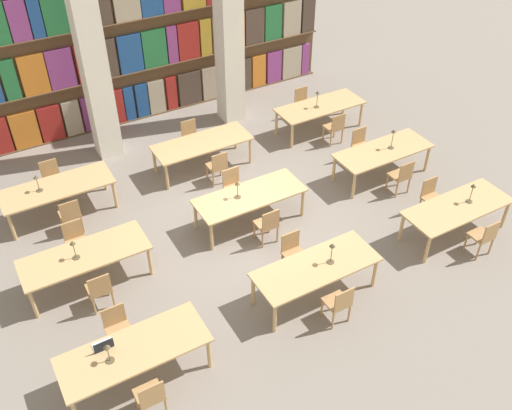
{
  "coord_description": "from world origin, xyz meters",
  "views": [
    {
      "loc": [
        -4.6,
        -8.31,
        8.14
      ],
      "look_at": [
        0.0,
        -0.24,
        0.67
      ],
      "focal_mm": 40.0,
      "sensor_mm": 36.0,
      "label": 1
    }
  ],
  "objects_px": {
    "chair_0": "(151,396)",
    "desk_lamp_0": "(108,350)",
    "desk_lamp_3": "(73,247)",
    "chair_11": "(361,145)",
    "chair_1": "(118,328)",
    "chair_5": "(431,196)",
    "desk_lamp_6": "(37,180)",
    "reading_table_8": "(320,108)",
    "chair_13": "(52,178)",
    "chair_12": "(70,214)",
    "reading_table_3": "(85,257)",
    "chair_4": "(484,236)",
    "reading_table_4": "(250,197)",
    "reading_table_7": "(202,144)",
    "chair_7": "(76,240)",
    "reading_table_6": "(57,189)",
    "chair_9": "(234,186)",
    "desk_lamp_7": "(317,96)",
    "desk_lamp_4": "(237,187)",
    "reading_table_2": "(457,209)",
    "reading_table_1": "(316,269)",
    "reading_table_5": "(383,152)",
    "chair_15": "(191,136)",
    "pillar_left": "(89,40)",
    "chair_14": "(218,166)",
    "reading_table_0": "(134,352)",
    "desk_lamp_5": "(393,136)",
    "desk_lamp_1": "(332,250)",
    "chair_8": "(268,224)",
    "pillar_center": "(228,12)",
    "chair_2": "(339,303)",
    "laptop": "(103,345)",
    "chair_3": "(293,252)",
    "chair_17": "(303,103)",
    "desk_lamp_2": "(472,190)",
    "chair_16": "(335,127)",
    "chair_6": "(99,289)"
  },
  "relations": [
    {
      "from": "desk_lamp_3",
      "to": "chair_11",
      "type": "distance_m",
      "value": 7.33
    },
    {
      "from": "pillar_center",
      "to": "desk_lamp_7",
      "type": "height_order",
      "value": "pillar_center"
    },
    {
      "from": "desk_lamp_2",
      "to": "chair_7",
      "type": "bearing_deg",
      "value": 156.79
    },
    {
      "from": "chair_8",
      "to": "chair_13",
      "type": "xyz_separation_m",
      "value": [
        -3.45,
        3.83,
        0.0
      ]
    },
    {
      "from": "reading_table_0",
      "to": "chair_7",
      "type": "bearing_deg",
      "value": 90.63
    },
    {
      "from": "pillar_left",
      "to": "desk_lamp_4",
      "type": "relative_size",
      "value": 14.63
    },
    {
      "from": "reading_table_6",
      "to": "chair_16",
      "type": "relative_size",
      "value": 2.67
    },
    {
      "from": "chair_9",
      "to": "reading_table_5",
      "type": "bearing_deg",
      "value": 167.34
    },
    {
      "from": "chair_4",
      "to": "reading_table_3",
      "type": "distance_m",
      "value": 7.85
    },
    {
      "from": "desk_lamp_0",
      "to": "desk_lamp_3",
      "type": "bearing_deg",
      "value": 85.71
    },
    {
      "from": "laptop",
      "to": "chair_11",
      "type": "relative_size",
      "value": 0.36
    },
    {
      "from": "chair_7",
      "to": "reading_table_6",
      "type": "height_order",
      "value": "chair_7"
    },
    {
      "from": "reading_table_4",
      "to": "chair_12",
      "type": "bearing_deg",
      "value": 155.4
    },
    {
      "from": "chair_8",
      "to": "desk_lamp_5",
      "type": "bearing_deg",
      "value": 10.05
    },
    {
      "from": "pillar_left",
      "to": "reading_table_8",
      "type": "height_order",
      "value": "pillar_left"
    },
    {
      "from": "chair_1",
      "to": "chair_7",
      "type": "xyz_separation_m",
      "value": [
        0.01,
        2.52,
        0.0
      ]
    },
    {
      "from": "chair_4",
      "to": "reading_table_6",
      "type": "relative_size",
      "value": 0.37
    },
    {
      "from": "chair_4",
      "to": "chair_9",
      "type": "relative_size",
      "value": 1.0
    },
    {
      "from": "reading_table_5",
      "to": "chair_15",
      "type": "height_order",
      "value": "chair_15"
    },
    {
      "from": "chair_0",
      "to": "desk_lamp_5",
      "type": "height_order",
      "value": "desk_lamp_5"
    },
    {
      "from": "reading_table_2",
      "to": "chair_1",
      "type": "bearing_deg",
      "value": 174.68
    },
    {
      "from": "chair_12",
      "to": "reading_table_7",
      "type": "height_order",
      "value": "chair_12"
    },
    {
      "from": "chair_1",
      "to": "chair_5",
      "type": "height_order",
      "value": "same"
    },
    {
      "from": "reading_table_4",
      "to": "chair_17",
      "type": "relative_size",
      "value": 2.67
    },
    {
      "from": "reading_table_0",
      "to": "chair_11",
      "type": "height_order",
      "value": "chair_11"
    },
    {
      "from": "desk_lamp_4",
      "to": "reading_table_7",
      "type": "bearing_deg",
      "value": 83.2
    },
    {
      "from": "desk_lamp_1",
      "to": "desk_lamp_3",
      "type": "xyz_separation_m",
      "value": [
        -4.03,
        2.43,
        -0.03
      ]
    },
    {
      "from": "reading_table_1",
      "to": "reading_table_6",
      "type": "bearing_deg",
      "value": 126.19
    },
    {
      "from": "reading_table_4",
      "to": "chair_14",
      "type": "height_order",
      "value": "chair_14"
    },
    {
      "from": "chair_12",
      "to": "reading_table_3",
      "type": "bearing_deg",
      "value": -94.72
    },
    {
      "from": "chair_4",
      "to": "reading_table_4",
      "type": "distance_m",
      "value": 4.83
    },
    {
      "from": "chair_1",
      "to": "desk_lamp_3",
      "type": "height_order",
      "value": "desk_lamp_3"
    },
    {
      "from": "desk_lamp_0",
      "to": "chair_12",
      "type": "height_order",
      "value": "desk_lamp_0"
    },
    {
      "from": "reading_table_6",
      "to": "chair_14",
      "type": "bearing_deg",
      "value": -11.22
    },
    {
      "from": "chair_13",
      "to": "reading_table_8",
      "type": "height_order",
      "value": "chair_13"
    },
    {
      "from": "desk_lamp_6",
      "to": "reading_table_8",
      "type": "distance_m",
      "value": 7.35
    },
    {
      "from": "laptop",
      "to": "desk_lamp_4",
      "type": "height_order",
      "value": "desk_lamp_4"
    },
    {
      "from": "chair_0",
      "to": "desk_lamp_0",
      "type": "height_order",
      "value": "desk_lamp_0"
    },
    {
      "from": "chair_11",
      "to": "chair_13",
      "type": "xyz_separation_m",
      "value": [
        -6.98,
        2.38,
        0.0
      ]
    },
    {
      "from": "reading_table_4",
      "to": "chair_6",
      "type": "bearing_deg",
      "value": -167.53
    },
    {
      "from": "reading_table_1",
      "to": "reading_table_7",
      "type": "distance_m",
      "value": 4.84
    },
    {
      "from": "laptop",
      "to": "reading_table_6",
      "type": "relative_size",
      "value": 0.13
    },
    {
      "from": "reading_table_4",
      "to": "desk_lamp_7",
      "type": "height_order",
      "value": "desk_lamp_7"
    },
    {
      "from": "chair_0",
      "to": "reading_table_7",
      "type": "relative_size",
      "value": 0.37
    },
    {
      "from": "chair_3",
      "to": "chair_17",
      "type": "height_order",
      "value": "same"
    },
    {
      "from": "chair_1",
      "to": "reading_table_7",
      "type": "distance_m",
      "value": 5.51
    },
    {
      "from": "chair_4",
      "to": "chair_11",
      "type": "bearing_deg",
      "value": 90.78
    },
    {
      "from": "reading_table_0",
      "to": "chair_9",
      "type": "bearing_deg",
      "value": 43.12
    },
    {
      "from": "chair_2",
      "to": "pillar_center",
      "type": "bearing_deg",
      "value": 76.73
    },
    {
      "from": "chair_9",
      "to": "desk_lamp_7",
      "type": "distance_m",
      "value": 3.8
    }
  ]
}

